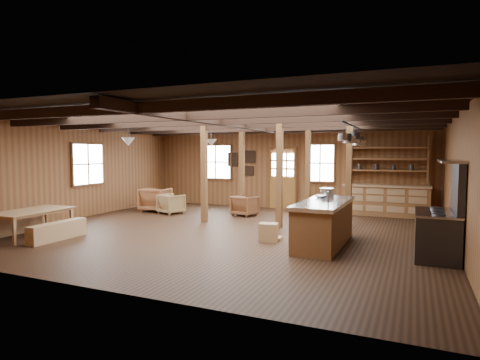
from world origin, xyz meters
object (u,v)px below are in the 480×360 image
Objects in this scene: commercial_range at (440,226)px; dining_table at (33,224)px; armchair_b at (245,206)px; armchair_c at (171,204)px; armchair_a at (155,199)px; kitchen_island at (324,223)px.

dining_table is (-8.55, -1.70, -0.29)m from commercial_range.
armchair_c reaches higher than armchair_b.
armchair_c is (-7.57, 2.58, -0.29)m from commercial_range.
commercial_range reaches higher than armchair_b.
armchair_b is (3.08, 0.35, -0.08)m from armchair_a.
armchair_b is at bearing 136.67° from kitchen_island.
armchair_b is at bearing 149.12° from commercial_range.
dining_table is at bearing 82.01° from armchair_a.
dining_table is 4.39m from armchair_c.
armchair_b is (-3.06, 2.96, -0.16)m from kitchen_island.
armchair_b is at bearing -36.69° from dining_table.
armchair_a is 0.79m from armchair_c.
armchair_a reaches higher than armchair_c.
commercial_range is at bearing -178.89° from armchair_c.
kitchen_island is 2.20m from commercial_range.
armchair_a is at bearing 18.76° from armchair_b.
kitchen_island is 1.41× the size of dining_table.
armchair_a is (-8.33, 2.79, -0.21)m from commercial_range.
armchair_c is at bearing 161.17° from commercial_range.
kitchen_island reaches higher than armchair_c.
armchair_a is at bearing 161.48° from commercial_range.
armchair_b reaches higher than dining_table.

